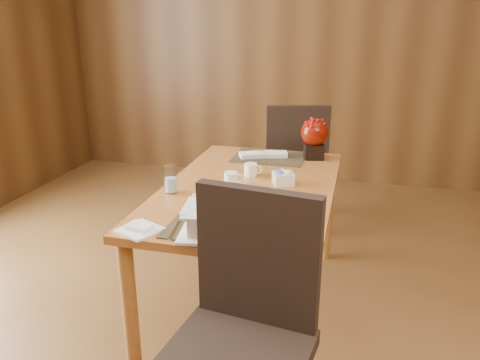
% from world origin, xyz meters
% --- Properties ---
extents(back_wall, '(5.00, 0.02, 2.80)m').
position_xyz_m(back_wall, '(0.00, 3.00, 1.40)').
color(back_wall, '#573719').
rests_on(back_wall, ground).
extents(dining_table, '(0.90, 1.50, 0.75)m').
position_xyz_m(dining_table, '(0.00, 0.60, 0.65)').
color(dining_table, '#A8672E').
rests_on(dining_table, ground).
extents(placemat_near, '(0.45, 0.33, 0.01)m').
position_xyz_m(placemat_near, '(0.00, 0.05, 0.75)').
color(placemat_near, black).
rests_on(placemat_near, dining_table).
extents(placemat_far, '(0.45, 0.33, 0.01)m').
position_xyz_m(placemat_far, '(0.00, 1.15, 0.75)').
color(placemat_far, black).
rests_on(placemat_far, dining_table).
extents(soup_setting, '(0.34, 0.34, 0.12)m').
position_xyz_m(soup_setting, '(0.00, 0.00, 0.81)').
color(soup_setting, white).
rests_on(soup_setting, dining_table).
extents(coffee_cup, '(0.14, 0.14, 0.08)m').
position_xyz_m(coffee_cup, '(-0.09, 0.56, 0.78)').
color(coffee_cup, white).
rests_on(coffee_cup, dining_table).
extents(water_glass, '(0.07, 0.07, 0.15)m').
position_xyz_m(water_glass, '(-0.37, 0.40, 0.82)').
color(water_glass, white).
rests_on(water_glass, dining_table).
extents(creamer_jug, '(0.10, 0.10, 0.07)m').
position_xyz_m(creamer_jug, '(-0.03, 0.77, 0.79)').
color(creamer_jug, white).
rests_on(creamer_jug, dining_table).
extents(sugar_caddy, '(0.14, 0.14, 0.06)m').
position_xyz_m(sugar_caddy, '(0.17, 0.68, 0.78)').
color(sugar_caddy, white).
rests_on(sugar_caddy, dining_table).
extents(berry_decor, '(0.18, 0.18, 0.26)m').
position_xyz_m(berry_decor, '(0.28, 1.21, 0.90)').
color(berry_decor, black).
rests_on(berry_decor, dining_table).
extents(napkins_far, '(0.33, 0.21, 0.03)m').
position_xyz_m(napkins_far, '(-0.03, 1.15, 0.77)').
color(napkins_far, white).
rests_on(napkins_far, dining_table).
extents(bread_plate, '(0.21, 0.21, 0.01)m').
position_xyz_m(bread_plate, '(-0.32, -0.07, 0.76)').
color(bread_plate, white).
rests_on(bread_plate, dining_table).
extents(near_chair, '(0.55, 0.55, 1.05)m').
position_xyz_m(near_chair, '(0.21, -0.35, 0.59)').
color(near_chair, black).
rests_on(near_chair, ground).
extents(far_chair, '(0.58, 0.59, 1.02)m').
position_xyz_m(far_chair, '(0.09, 1.68, 0.58)').
color(far_chair, black).
rests_on(far_chair, ground).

